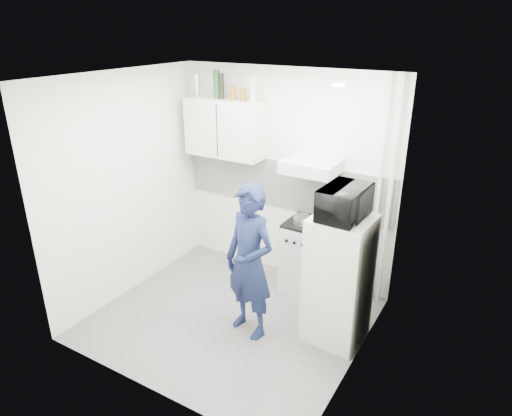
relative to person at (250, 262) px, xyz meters
The scene contains 23 objects.
floor 0.87m from the person, 166.90° to the left, with size 2.80×2.80×0.00m, color #61615E.
ceiling 1.80m from the person, 166.90° to the left, with size 2.80×2.80×0.00m, color white.
wall_back 1.43m from the person, 102.32° to the left, with size 2.80×2.80×0.00m, color white.
wall_left 1.76m from the person, behind, with size 2.60×2.60×0.00m, color white.
wall_right 1.21m from the person, ahead, with size 2.60×2.60×0.00m, color white.
person is the anchor object (origin of this frame).
stove 1.15m from the person, 81.25° to the left, with size 0.53×0.53×0.85m, color silver.
fridge 0.90m from the person, 24.33° to the left, with size 0.56×0.56×1.35m, color white.
stove_top 1.08m from the person, 81.25° to the left, with size 0.51×0.51×0.03m, color black.
saucepan 1.00m from the person, 84.03° to the left, with size 0.19×0.19×0.10m, color silver.
microwave 1.12m from the person, 24.33° to the left, with size 0.37×0.55×0.31m, color black.
bottle_a 2.39m from the person, 141.71° to the left, with size 0.06×0.06×0.27m, color silver.
bottle_c 2.24m from the person, 135.10° to the left, with size 0.08×0.08×0.33m, color #144C1E.
bottle_d 2.19m from the person, 133.39° to the left, with size 0.07×0.07×0.30m, color black.
canister_a 2.07m from the person, 128.49° to the left, with size 0.07×0.07×0.17m, color brown.
canister_b 2.00m from the person, 124.28° to the left, with size 0.07×0.07×0.14m, color brown.
bottle_e 2.01m from the person, 119.25° to the left, with size 0.07×0.07×0.29m, color #B2B7BC.
upper_cabinet 1.86m from the person, 132.26° to the left, with size 1.00×0.35×0.70m, color white.
range_hood 1.31m from the person, 81.35° to the left, with size 0.60×0.50×0.14m, color silver.
backsplash 1.39m from the person, 102.46° to the left, with size 2.74×0.03×0.60m, color white.
pipe_a 1.67m from the person, 50.70° to the left, with size 0.05×0.05×2.60m, color silver.
pipe_b 1.60m from the person, 54.19° to the left, with size 0.04×0.04×2.60m, color silver.
ceiling_spot_fixture 1.91m from the person, 20.54° to the left, with size 0.10×0.10×0.02m, color white.
Camera 1 is at (2.39, -3.50, 3.06)m, focal length 32.00 mm.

